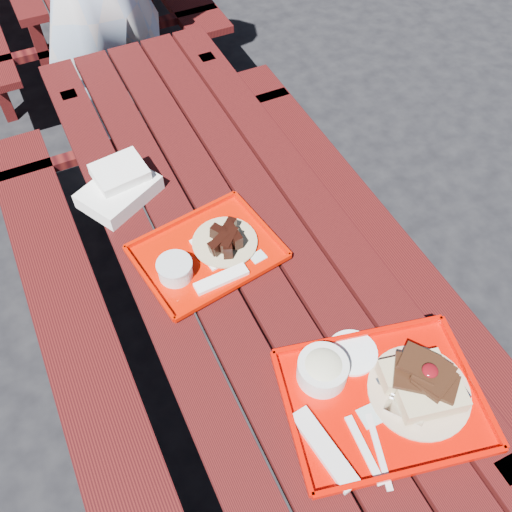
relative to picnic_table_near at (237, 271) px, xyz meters
name	(u,v)px	position (x,y,z in m)	size (l,w,h in m)	color
ground	(241,348)	(0.00, 0.00, -0.56)	(60.00, 60.00, 0.00)	black
picnic_table_near	(237,271)	(0.00, 0.00, 0.00)	(1.41, 2.40, 0.75)	#430E0C
near_tray	(381,388)	(0.12, -0.66, 0.23)	(0.58, 0.49, 0.16)	#D40A00
far_tray	(206,254)	(-0.12, -0.04, 0.21)	(0.47, 0.39, 0.07)	red
white_cloth	(119,186)	(-0.28, 0.33, 0.23)	(0.30, 0.27, 0.10)	white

